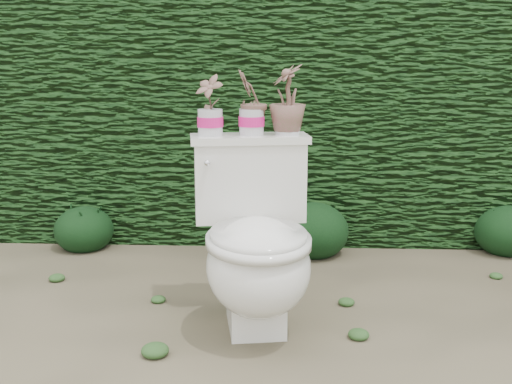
{
  "coord_description": "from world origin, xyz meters",
  "views": [
    {
      "loc": [
        -0.09,
        -2.49,
        1.13
      ],
      "look_at": [
        -0.22,
        0.11,
        0.55
      ],
      "focal_mm": 45.0,
      "sensor_mm": 36.0,
      "label": 1
    }
  ],
  "objects_px": {
    "potted_plant_left": "(210,107)",
    "potted_plant_right": "(288,101)",
    "potted_plant_center": "(252,104)",
    "toilet": "(256,247)"
  },
  "relations": [
    {
      "from": "potted_plant_left",
      "to": "potted_plant_center",
      "type": "relative_size",
      "value": 0.92
    },
    {
      "from": "potted_plant_left",
      "to": "potted_plant_right",
      "type": "height_order",
      "value": "potted_plant_right"
    },
    {
      "from": "potted_plant_center",
      "to": "potted_plant_right",
      "type": "height_order",
      "value": "potted_plant_right"
    },
    {
      "from": "potted_plant_center",
      "to": "potted_plant_right",
      "type": "relative_size",
      "value": 0.92
    },
    {
      "from": "toilet",
      "to": "potted_plant_center",
      "type": "bearing_deg",
      "value": 87.94
    },
    {
      "from": "potted_plant_left",
      "to": "potted_plant_right",
      "type": "xyz_separation_m",
      "value": [
        0.32,
        0.05,
        0.02
      ]
    },
    {
      "from": "toilet",
      "to": "potted_plant_right",
      "type": "height_order",
      "value": "potted_plant_right"
    },
    {
      "from": "toilet",
      "to": "potted_plant_center",
      "type": "xyz_separation_m",
      "value": [
        -0.03,
        0.24,
        0.55
      ]
    },
    {
      "from": "potted_plant_center",
      "to": "potted_plant_right",
      "type": "xyz_separation_m",
      "value": [
        0.15,
        0.02,
        0.01
      ]
    },
    {
      "from": "potted_plant_center",
      "to": "potted_plant_right",
      "type": "distance_m",
      "value": 0.15
    }
  ]
}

